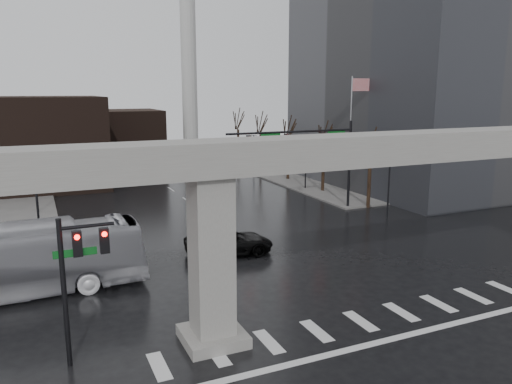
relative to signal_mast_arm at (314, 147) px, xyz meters
The scene contains 22 objects.
ground 21.64m from the signal_mast_arm, 115.57° to the right, with size 160.00×160.00×0.00m, color black.
sidewalk_ne 24.86m from the signal_mast_arm, 45.33° to the left, with size 28.00×36.00×0.15m, color slate.
elevated_guideway 20.35m from the signal_mast_arm, 112.35° to the right, with size 48.00×2.60×8.70m.
building_far_left 32.68m from the signal_mast_arm, 134.74° to the left, with size 16.00×14.00×10.00m, color black.
building_far_mid 35.02m from the signal_mast_arm, 108.32° to the left, with size 10.00×10.00×8.00m, color black.
smokestack 28.38m from the signal_mast_arm, 96.28° to the left, with size 3.60×3.60×30.00m.
signal_mast_arm is the anchor object (origin of this frame).
signal_left_pole 28.09m from the signal_mast_arm, 139.26° to the right, with size 2.30×0.30×6.00m.
flagpole_assembly 7.27m from the signal_mast_arm, 26.93° to the left, with size 2.06×0.12×12.00m.
lamp_right_0 6.99m from the signal_mast_arm, 46.80° to the right, with size 1.22×0.32×5.11m.
lamp_right_1 10.51m from the signal_mast_arm, 63.90° to the left, with size 1.22×0.32×5.11m.
lamp_right_2 23.75m from the signal_mast_arm, 79.01° to the left, with size 1.22×0.32×5.11m.
lamp_left_0 23.12m from the signal_mast_arm, 167.96° to the right, with size 1.22×0.32×5.11m.
lamp_left_1 24.42m from the signal_mast_arm, 157.75° to the left, with size 1.22×0.32×5.11m.
lamp_left_2 32.40m from the signal_mast_arm, 134.11° to the left, with size 1.22×0.32×5.11m.
tree_right_0 6.37m from the signal_mast_arm, ahead, with size 1.09×1.58×7.50m.
tree_right_1 9.57m from the signal_mast_arm, 52.50° to the left, with size 1.09×1.61×7.67m.
tree_right_2 16.45m from the signal_mast_arm, 70.00° to the left, with size 1.10×1.63×7.85m.
tree_right_3 24.04m from the signal_mast_arm, 76.58° to the left, with size 1.11×1.66×8.02m.
tree_right_4 31.83m from the signal_mast_arm, 79.94° to the left, with size 1.12×1.69×8.19m.
pickup_truck 14.62m from the signal_mast_arm, 144.01° to the right, with size 2.69×5.84×1.62m, color black.
city_bus 26.17m from the signal_mast_arm, 157.50° to the right, with size 3.17×13.55×3.77m, color silver.
Camera 1 is at (-13.41, -18.89, 10.68)m, focal length 35.00 mm.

